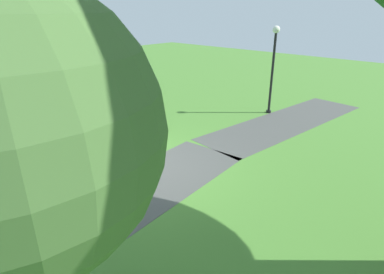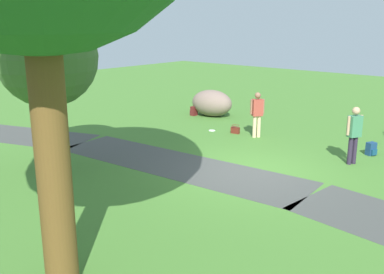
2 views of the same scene
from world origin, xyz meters
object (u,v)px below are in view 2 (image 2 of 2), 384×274
(frisbee_on_grass, at_px, (212,130))
(man_near_boulder, at_px, (354,131))
(lawn_boulder, at_px, (212,103))
(handbag_on_grass, at_px, (235,130))
(young_tree_near_path, at_px, (47,57))
(woman_with_handbag, at_px, (257,112))
(spare_backpack_on_lawn, at_px, (371,149))
(backpack_by_boulder, at_px, (194,111))

(frisbee_on_grass, bearing_deg, man_near_boulder, 175.20)
(lawn_boulder, xyz_separation_m, handbag_on_grass, (-2.57, 1.85, -0.42))
(young_tree_near_path, distance_m, handbag_on_grass, 7.32)
(woman_with_handbag, distance_m, spare_backpack_on_lawn, 3.95)
(young_tree_near_path, distance_m, man_near_boulder, 8.69)
(young_tree_near_path, xyz_separation_m, backpack_by_boulder, (1.73, -7.95, -2.90))
(frisbee_on_grass, bearing_deg, lawn_boulder, -51.43)
(woman_with_handbag, distance_m, backpack_by_boulder, 4.37)
(man_near_boulder, bearing_deg, backpack_by_boulder, -15.15)
(lawn_boulder, bearing_deg, frisbee_on_grass, 128.57)
(young_tree_near_path, bearing_deg, backpack_by_boulder, -77.72)
(handbag_on_grass, xyz_separation_m, backpack_by_boulder, (3.21, -1.41, 0.05))
(handbag_on_grass, height_order, frisbee_on_grass, handbag_on_grass)
(man_near_boulder, relative_size, backpack_by_boulder, 4.19)
(man_near_boulder, height_order, handbag_on_grass, man_near_boulder)
(lawn_boulder, height_order, handbag_on_grass, lawn_boulder)
(backpack_by_boulder, height_order, frisbee_on_grass, backpack_by_boulder)
(man_near_boulder, relative_size, handbag_on_grass, 5.01)
(man_near_boulder, bearing_deg, young_tree_near_path, 43.80)
(woman_with_handbag, xyz_separation_m, backpack_by_boulder, (4.09, -1.36, -0.73))
(lawn_boulder, bearing_deg, man_near_boulder, 160.38)
(woman_with_handbag, height_order, backpack_by_boulder, woman_with_handbag)
(spare_backpack_on_lawn, bearing_deg, frisbee_on_grass, 7.91)
(young_tree_near_path, distance_m, woman_with_handbag, 7.33)
(spare_backpack_on_lawn, bearing_deg, backpack_by_boulder, -6.27)
(man_near_boulder, distance_m, handbag_on_grass, 4.73)
(lawn_boulder, relative_size, backpack_by_boulder, 4.85)
(woman_with_handbag, xyz_separation_m, spare_backpack_on_lawn, (-3.85, -0.49, -0.73))
(young_tree_near_path, xyz_separation_m, spare_backpack_on_lawn, (-6.21, -7.08, -2.90))
(handbag_on_grass, height_order, spare_backpack_on_lawn, spare_backpack_on_lawn)
(spare_backpack_on_lawn, bearing_deg, lawn_boulder, -10.20)
(lawn_boulder, height_order, man_near_boulder, man_near_boulder)
(young_tree_near_path, relative_size, man_near_boulder, 2.65)
(woman_with_handbag, bearing_deg, spare_backpack_on_lawn, -172.76)
(handbag_on_grass, relative_size, backpack_by_boulder, 0.84)
(backpack_by_boulder, bearing_deg, woman_with_handbag, 161.58)
(man_near_boulder, xyz_separation_m, handbag_on_grass, (4.60, -0.70, -0.83))
(woman_with_handbag, bearing_deg, young_tree_near_path, 70.30)
(young_tree_near_path, height_order, backpack_by_boulder, young_tree_near_path)
(man_near_boulder, height_order, backpack_by_boulder, man_near_boulder)
(man_near_boulder, distance_m, spare_backpack_on_lawn, 1.47)
(backpack_by_boulder, xyz_separation_m, spare_backpack_on_lawn, (-7.94, 0.87, 0.00))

